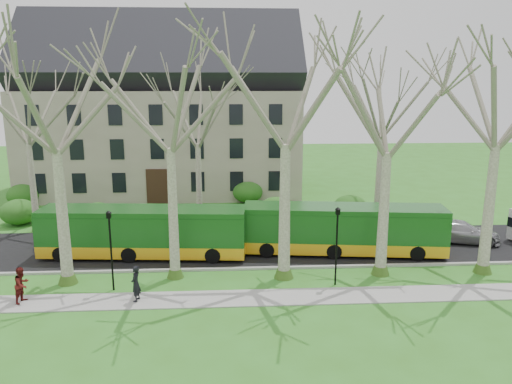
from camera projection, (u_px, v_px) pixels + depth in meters
The scene contains 14 objects.
ground at pixel (226, 280), 28.01m from camera, with size 120.00×120.00×0.00m, color #347120.
sidewalk at pixel (226, 299), 25.57m from camera, with size 70.00×2.00×0.06m, color gray.
road at pixel (226, 247), 33.36m from camera, with size 80.00×8.00×0.06m, color black.
curb at pixel (226, 269), 29.46m from camera, with size 80.00×0.25×0.14m, color #A5A39E.
building at pixel (164, 110), 49.26m from camera, with size 26.50×12.20×16.00m.
tree_row_verge at pixel (224, 156), 26.76m from camera, with size 49.00×7.00×14.00m.
tree_row_far at pixel (207, 148), 37.32m from camera, with size 33.00×7.00×12.00m.
lamp_row at pixel (225, 242), 26.47m from camera, with size 36.22×0.22×4.30m.
hedges at pixel (169, 204), 41.16m from camera, with size 30.60×8.60×2.00m.
bus_lead at pixel (143, 231), 31.39m from camera, with size 12.82×2.67×3.21m, color #175118, non-canonical shape.
bus_follow at pixel (343, 229), 31.96m from camera, with size 12.74×2.65×3.19m, color #175118, non-canonical shape.
sedan at pixel (461, 232), 34.28m from camera, with size 2.05×5.03×1.46m, color #A09FA4.
pedestrian_a at pixel (136, 283), 25.06m from camera, with size 0.68×0.45×1.86m, color black.
pedestrian_b at pixel (22, 285), 24.95m from camera, with size 0.89×0.70×1.84m, color #591514.
Camera 1 is at (0.15, -26.29, 11.01)m, focal length 35.00 mm.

